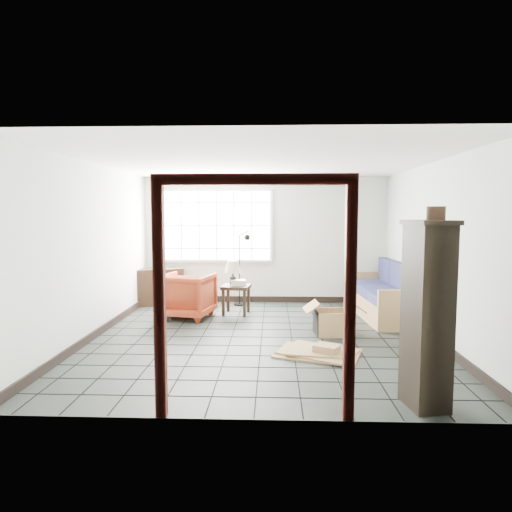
{
  "coord_description": "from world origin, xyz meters",
  "views": [
    {
      "loc": [
        0.17,
        -6.7,
        1.86
      ],
      "look_at": [
        -0.09,
        0.3,
        1.2
      ],
      "focal_mm": 32.0,
      "sensor_mm": 36.0,
      "label": 1
    }
  ],
  "objects_px": {
    "tall_shelf": "(427,313)",
    "futon_sofa": "(387,297)",
    "armchair": "(187,293)",
    "side_table": "(236,290)"
  },
  "relations": [
    {
      "from": "tall_shelf",
      "to": "futon_sofa",
      "type": "bearing_deg",
      "value": 71.92
    },
    {
      "from": "armchair",
      "to": "tall_shelf",
      "type": "xyz_separation_m",
      "value": [
        2.99,
        -3.65,
        0.47
      ]
    },
    {
      "from": "futon_sofa",
      "to": "armchair",
      "type": "distance_m",
      "value": 3.58
    },
    {
      "from": "tall_shelf",
      "to": "armchair",
      "type": "bearing_deg",
      "value": 119.82
    },
    {
      "from": "armchair",
      "to": "side_table",
      "type": "xyz_separation_m",
      "value": [
        0.85,
        0.3,
        0.0
      ]
    },
    {
      "from": "side_table",
      "to": "tall_shelf",
      "type": "bearing_deg",
      "value": -61.61
    },
    {
      "from": "armchair",
      "to": "side_table",
      "type": "height_order",
      "value": "armchair"
    },
    {
      "from": "side_table",
      "to": "tall_shelf",
      "type": "xyz_separation_m",
      "value": [
        2.14,
        -3.96,
        0.47
      ]
    },
    {
      "from": "armchair",
      "to": "futon_sofa",
      "type": "bearing_deg",
      "value": -164.22
    },
    {
      "from": "futon_sofa",
      "to": "side_table",
      "type": "relative_size",
      "value": 4.11
    }
  ]
}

